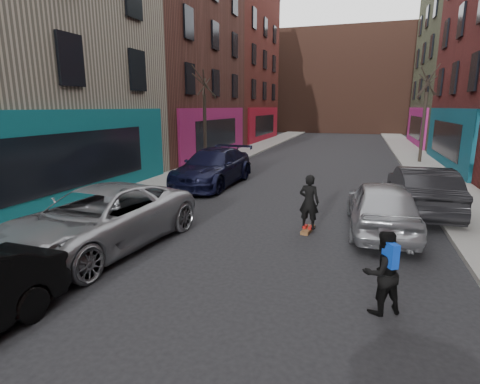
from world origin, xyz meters
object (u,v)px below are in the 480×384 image
Objects in this scene: parked_left_far at (99,219)px; tree_right_far at (425,108)px; parked_right_far at (382,206)px; skateboarder at (309,202)px; parked_right_end at (422,190)px; skateboard at (308,230)px; parked_left_end at (213,167)px; tree_left_far at (205,110)px; pedestrian at (382,272)px.

tree_right_far is at bearing 68.14° from parked_left_far.
skateboarder is (-2.02, -0.69, 0.13)m from parked_right_far.
parked_right_end is at bearing -97.30° from tree_right_far.
parked_right_far is at bearing 27.12° from skateboard.
parked_left_end is 8.63m from parked_right_far.
tree_right_far is 8.50× the size of skateboard.
parked_right_far reaches higher than skateboard.
tree_left_far is 12.69m from skateboard.
skateboard is at bearing 15.54° from parked_right_far.
tree_left_far is at bearing 119.24° from parked_left_end.
parked_right_far is 2.14m from skateboarder.
parked_left_far is at bearing 39.85° from skateboarder.
parked_left_end is (-10.19, -10.31, -2.69)m from tree_right_far.
parked_left_end is at bearing -38.19° from skateboarder.
pedestrian is (9.20, -13.83, -2.61)m from tree_left_far.
parked_left_end is at bearing -134.67° from tree_right_far.
skateboard is at bearing -107.66° from tree_right_far.
skateboard is at bearing -52.92° from tree_left_far.
skateboarder is 1.06× the size of pedestrian.
parked_right_end is (1.40, 2.58, 0.03)m from parked_right_far.
tree_right_far is 1.49× the size of parked_right_far.
tree_right_far reaches higher than parked_left_end.
tree_left_far is at bearing 106.96° from parked_left_far.
parked_left_end reaches higher than pedestrian.
tree_left_far reaches higher than parked_left_far.
skateboard is 0.50× the size of skateboarder.
pedestrian is at bearing -2.90° from parked_left_far.
tree_right_far is 4.23× the size of skateboarder.
tree_right_far reaches higher than pedestrian.
parked_left_end is 11.81m from pedestrian.
tree_left_far is 16.82m from pedestrian.
parked_right_end is 3.04× the size of skateboarder.
parked_right_end is at bearing -133.07° from pedestrian.
skateboarder is at bearing 40.66° from parked_right_end.
tree_left_far is at bearing 135.41° from skateboard.
parked_left_far is 6.81m from pedestrian.
parked_right_end is (8.33, 6.28, 0.01)m from parked_left_far.
tree_left_far is 1.13× the size of parked_left_end.
parked_left_far reaches higher than pedestrian.
parked_left_end reaches higher than skateboard.
parked_right_far is at bearing -31.43° from parked_left_end.
skateboarder reaches higher than parked_left_far.
parked_left_far is at bearing -117.86° from tree_right_far.
parked_left_end reaches higher than parked_right_far.
parked_right_far is (9.40, -9.08, -2.60)m from tree_left_far.
skateboarder is at bearing -44.40° from parked_left_end.
parked_left_far is at bearing 24.84° from parked_right_far.
parked_right_end is at bearing -127.93° from skateboarder.
parked_left_end is 7.56m from skateboard.
parked_right_end is (-1.60, -12.50, -2.73)m from tree_right_far.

